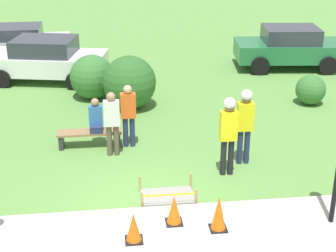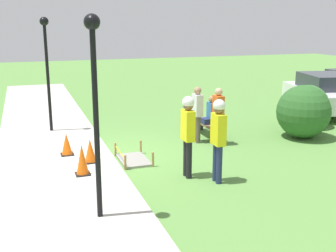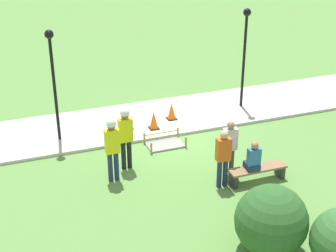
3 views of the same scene
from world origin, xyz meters
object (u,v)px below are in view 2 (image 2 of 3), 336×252
object	(u,v)px
traffic_cone_sidewalk_edge	(82,160)
worker_supervisor	(188,128)
worker_assistant	(218,132)
bystander_in_gray_shirt	(197,111)
parked_car_white	(326,93)
traffic_cone_far_patch	(90,151)
traffic_cone_near_patch	(67,144)
lamppost_far	(47,57)
park_bench	(206,126)
lamppost_near	(95,88)
bystander_in_orange_shirt	(218,113)
person_seated_on_bench	(211,113)

from	to	relation	value
traffic_cone_sidewalk_edge	worker_supervisor	distance (m)	2.59
worker_assistant	bystander_in_gray_shirt	distance (m)	3.33
worker_supervisor	parked_car_white	bearing A→B (deg)	122.04
traffic_cone_far_patch	traffic_cone_sidewalk_edge	world-z (taller)	traffic_cone_sidewalk_edge
parked_car_white	traffic_cone_near_patch	bearing A→B (deg)	-63.91
worker_supervisor	lamppost_far	size ratio (longest dim) A/B	0.54
worker_assistant	park_bench	bearing A→B (deg)	159.41
worker_supervisor	parked_car_white	xyz separation A→B (m)	(-4.99, 7.97, -0.39)
lamppost_near	parked_car_white	size ratio (longest dim) A/B	0.79
bystander_in_orange_shirt	bystander_in_gray_shirt	bearing A→B (deg)	-132.02
lamppost_far	parked_car_white	xyz separation A→B (m)	(0.24, 10.76, -1.71)
person_seated_on_bench	bystander_in_gray_shirt	size ratio (longest dim) A/B	0.52
traffic_cone_near_patch	worker_assistant	size ratio (longest dim) A/B	0.31
traffic_cone_near_patch	worker_supervisor	xyz separation A→B (m)	(2.37, 2.57, 0.80)
park_bench	lamppost_near	xyz separation A→B (m)	(4.91, -4.35, 2.20)
traffic_cone_sidewalk_edge	lamppost_near	size ratio (longest dim) A/B	0.20
bystander_in_orange_shirt	parked_car_white	world-z (taller)	bystander_in_orange_shirt
lamppost_near	park_bench	bearing A→B (deg)	138.43
traffic_cone_sidewalk_edge	bystander_in_orange_shirt	size ratio (longest dim) A/B	0.43
lamppost_far	traffic_cone_sidewalk_edge	bearing A→B (deg)	5.13
worker_assistant	lamppost_far	xyz separation A→B (m)	(-5.76, -3.32, 1.33)
worker_supervisor	worker_assistant	size ratio (longest dim) A/B	1.01
bystander_in_orange_shirt	lamppost_near	distance (m)	5.94
traffic_cone_far_patch	lamppost_near	distance (m)	3.80
bystander_in_orange_shirt	lamppost_far	distance (m)	5.73
lamppost_near	worker_assistant	bearing A→B (deg)	110.27
traffic_cone_far_patch	lamppost_near	world-z (taller)	lamppost_near
bystander_in_gray_shirt	parked_car_white	xyz separation A→B (m)	(-2.31, 6.60, -0.17)
traffic_cone_near_patch	lamppost_far	distance (m)	3.56
traffic_cone_far_patch	worker_assistant	xyz separation A→B (m)	(2.07, 2.59, 0.78)
person_seated_on_bench	worker_supervisor	bearing A→B (deg)	-33.01
park_bench	worker_supervisor	bearing A→B (deg)	-30.81
traffic_cone_far_patch	parked_car_white	distance (m)	10.62
traffic_cone_sidewalk_edge	lamppost_far	world-z (taller)	lamppost_far
worker_assistant	parked_car_white	world-z (taller)	worker_assistant
bystander_in_gray_shirt	lamppost_far	distance (m)	5.12
traffic_cone_sidewalk_edge	bystander_in_gray_shirt	world-z (taller)	bystander_in_gray_shirt
traffic_cone_sidewalk_edge	park_bench	distance (m)	5.06
traffic_cone_near_patch	bystander_in_gray_shirt	xyz separation A→B (m)	(-0.31, 3.95, 0.58)
worker_assistant	person_seated_on_bench	bearing A→B (deg)	157.73
lamppost_near	traffic_cone_near_patch	bearing A→B (deg)	-177.30
worker_supervisor	lamppost_far	bearing A→B (deg)	-151.93
lamppost_near	traffic_cone_far_patch	bearing A→B (deg)	174.23
traffic_cone_far_patch	bystander_in_gray_shirt	distance (m)	3.67
worker_assistant	bystander_in_orange_shirt	size ratio (longest dim) A/B	1.13
traffic_cone_far_patch	traffic_cone_near_patch	bearing A→B (deg)	-148.70
park_bench	parked_car_white	size ratio (longest dim) A/B	0.37
worker_assistant	parked_car_white	bearing A→B (deg)	126.57
person_seated_on_bench	worker_assistant	distance (m)	3.95
person_seated_on_bench	lamppost_near	distance (m)	6.67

